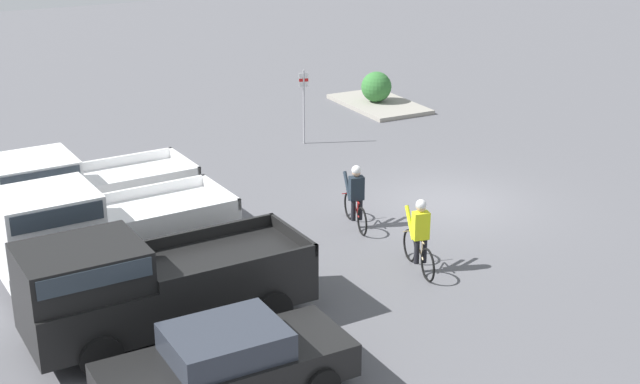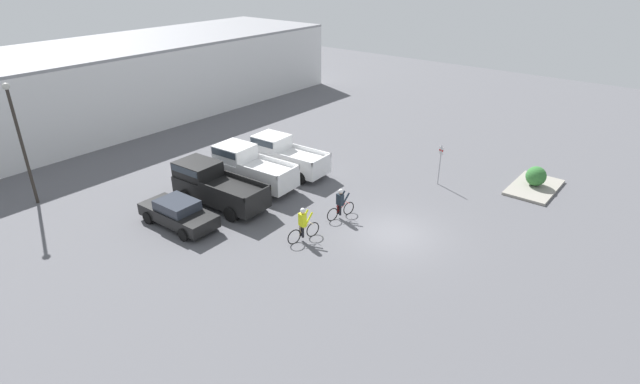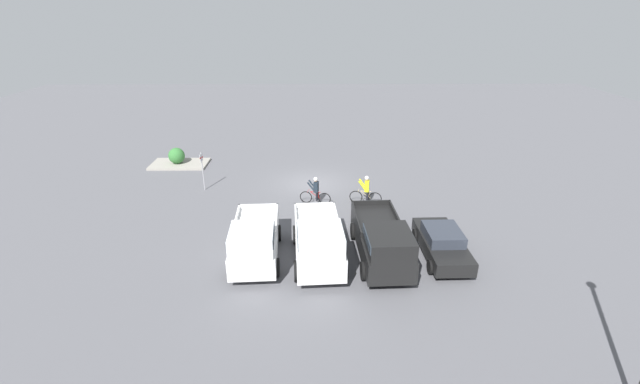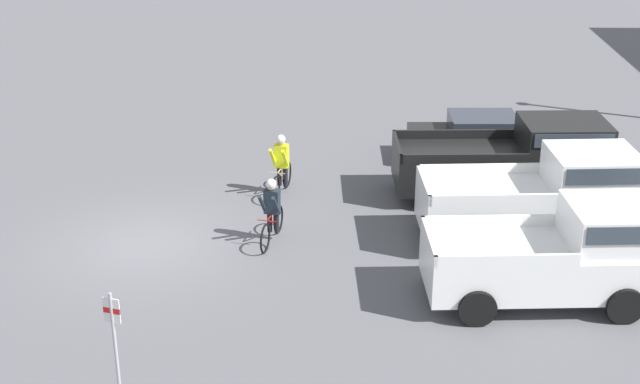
{
  "view_description": "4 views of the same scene",
  "coord_description": "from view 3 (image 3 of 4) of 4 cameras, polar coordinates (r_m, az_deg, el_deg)",
  "views": [
    {
      "loc": [
        -18.33,
        13.62,
        8.66
      ],
      "look_at": [
        -0.54,
        4.18,
        1.2
      ],
      "focal_mm": 50.0,
      "sensor_mm": 36.0,
      "label": 1
    },
    {
      "loc": [
        -18.73,
        -10.33,
        12.4
      ],
      "look_at": [
        -0.54,
        4.18,
        1.2
      ],
      "focal_mm": 28.0,
      "sensor_mm": 36.0,
      "label": 2
    },
    {
      "loc": [
        -0.34,
        25.65,
        10.4
      ],
      "look_at": [
        -0.54,
        4.18,
        1.2
      ],
      "focal_mm": 24.0,
      "sensor_mm": 36.0,
      "label": 3
    },
    {
      "loc": [
        19.1,
        4.66,
        9.56
      ],
      "look_at": [
        -0.54,
        4.18,
        1.2
      ],
      "focal_mm": 50.0,
      "sensor_mm": 36.0,
      "label": 4
    }
  ],
  "objects": [
    {
      "name": "ground_plane",
      "position": [
        27.68,
        -1.2,
        1.12
      ],
      "size": [
        80.0,
        80.0,
        0.0
      ],
      "primitive_type": "plane",
      "color": "#56565B"
    },
    {
      "name": "fire_lane_sign",
      "position": [
        27.16,
        -15.41,
        3.15
      ],
      "size": [
        0.11,
        0.29,
        2.45
      ],
      "color": "#9E9EA3",
      "rests_on": "ground_plane"
    },
    {
      "name": "shrub",
      "position": [
        32.46,
        -18.58,
        4.61
      ],
      "size": [
        1.15,
        1.15,
        1.15
      ],
      "color": "#337033",
      "rests_on": "curb_island"
    },
    {
      "name": "pickup_truck_0",
      "position": [
        18.97,
        8.34,
        -6.41
      ],
      "size": [
        2.39,
        5.64,
        2.13
      ],
      "color": "black",
      "rests_on": "ground_plane"
    },
    {
      "name": "cyclist_1",
      "position": [
        24.68,
        6.17,
        0.29
      ],
      "size": [
        1.84,
        0.55,
        1.73
      ],
      "color": "black",
      "rests_on": "ground_plane"
    },
    {
      "name": "curb_island",
      "position": [
        32.66,
        -18.2,
        3.57
      ],
      "size": [
        3.99,
        2.36,
        0.15
      ],
      "primitive_type": "cube",
      "color": "gray",
      "rests_on": "ground_plane"
    },
    {
      "name": "cyclist_0",
      "position": [
        24.57,
        -0.6,
        0.23
      ],
      "size": [
        1.8,
        0.55,
        1.65
      ],
      "color": "black",
      "rests_on": "ground_plane"
    },
    {
      "name": "pickup_truck_1",
      "position": [
        18.57,
        -0.18,
        -6.54
      ],
      "size": [
        2.44,
        5.14,
        2.3
      ],
      "color": "white",
      "rests_on": "ground_plane"
    },
    {
      "name": "sedan_0",
      "position": [
        20.2,
        15.94,
        -6.52
      ],
      "size": [
        1.96,
        4.36,
        1.37
      ],
      "color": "black",
      "rests_on": "ground_plane"
    },
    {
      "name": "pickup_truck_2",
      "position": [
        18.98,
        -8.73,
        -6.4
      ],
      "size": [
        2.37,
        4.96,
        2.17
      ],
      "color": "white",
      "rests_on": "ground_plane"
    }
  ]
}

